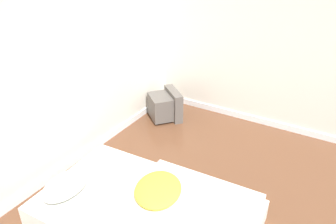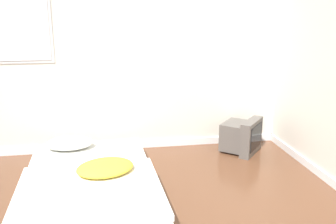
% 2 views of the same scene
% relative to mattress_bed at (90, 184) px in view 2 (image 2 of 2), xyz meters
% --- Properties ---
extents(wall_back, '(7.46, 0.08, 2.60)m').
position_rel_mattress_bed_xyz_m(wall_back, '(-0.12, 1.31, 1.15)').
color(wall_back, silver).
rests_on(wall_back, ground_plane).
extents(mattress_bed, '(1.29, 2.03, 0.36)m').
position_rel_mattress_bed_xyz_m(mattress_bed, '(0.00, 0.00, 0.00)').
color(mattress_bed, silver).
rests_on(mattress_bed, ground_plane).
extents(crt_tv, '(0.61, 0.61, 0.43)m').
position_rel_mattress_bed_xyz_m(crt_tv, '(1.86, 0.93, 0.06)').
color(crt_tv, '#56514C').
rests_on(crt_tv, ground_plane).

